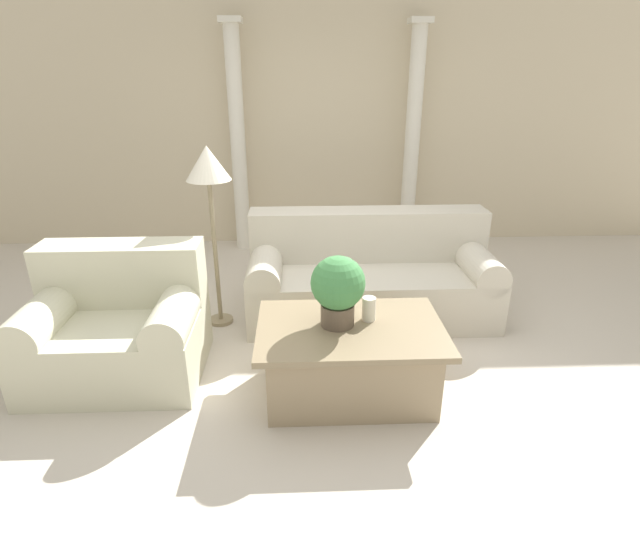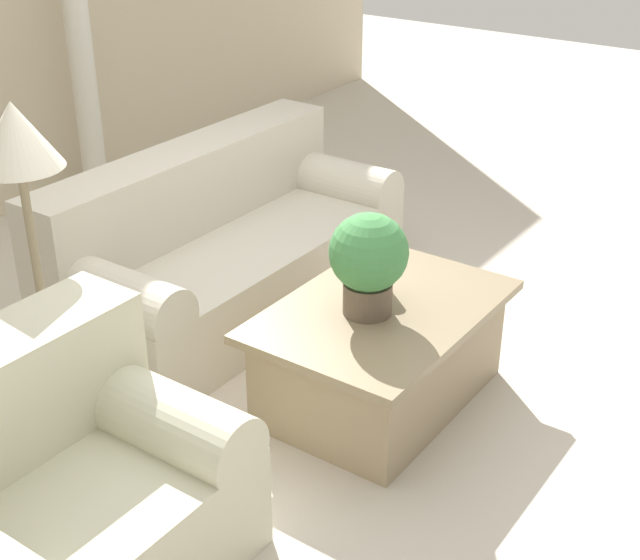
% 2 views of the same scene
% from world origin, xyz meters
% --- Properties ---
extents(ground_plane, '(16.00, 16.00, 0.00)m').
position_xyz_m(ground_plane, '(0.00, 0.00, 0.00)').
color(ground_plane, beige).
extents(wall_back, '(10.00, 0.06, 3.20)m').
position_xyz_m(wall_back, '(0.00, 2.78, 1.60)').
color(wall_back, beige).
rests_on(wall_back, ground_plane).
extents(sofa_long, '(2.07, 0.89, 0.87)m').
position_xyz_m(sofa_long, '(0.41, 0.68, 0.35)').
color(sofa_long, beige).
rests_on(sofa_long, ground_plane).
extents(loveseat, '(1.14, 0.89, 0.87)m').
position_xyz_m(loveseat, '(-1.47, -0.15, 0.36)').
color(loveseat, beige).
rests_on(loveseat, ground_plane).
extents(coffee_table, '(1.19, 0.82, 0.49)m').
position_xyz_m(coffee_table, '(0.12, -0.50, 0.25)').
color(coffee_table, '#998466').
rests_on(coffee_table, ground_plane).
extents(potted_plant, '(0.34, 0.34, 0.46)m').
position_xyz_m(potted_plant, '(0.04, -0.47, 0.75)').
color(potted_plant, brown).
rests_on(potted_plant, coffee_table).
extents(pillar_candle, '(0.09, 0.09, 0.16)m').
position_xyz_m(pillar_candle, '(0.24, -0.41, 0.57)').
color(pillar_candle, silver).
rests_on(pillar_candle, coffee_table).
extents(floor_lamp, '(0.35, 0.35, 1.48)m').
position_xyz_m(floor_lamp, '(-0.88, 0.54, 1.26)').
color(floor_lamp, gray).
rests_on(floor_lamp, ground_plane).
extents(column_left, '(0.24, 0.24, 2.50)m').
position_xyz_m(column_left, '(-0.87, 2.50, 1.28)').
color(column_left, silver).
rests_on(column_left, ground_plane).
extents(column_right, '(0.24, 0.24, 2.50)m').
position_xyz_m(column_right, '(1.11, 2.50, 1.28)').
color(column_right, silver).
rests_on(column_right, ground_plane).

